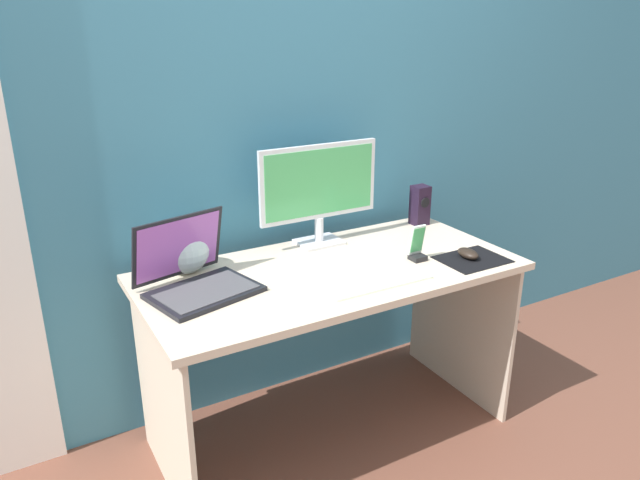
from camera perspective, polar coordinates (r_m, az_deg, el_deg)
name	(u,v)px	position (r m, az deg, el deg)	size (l,w,h in m)	color
ground_plane	(330,430)	(2.60, 0.97, -17.59)	(8.00, 8.00, 0.00)	brown
wall_back	(277,110)	(2.45, -4.10, 12.17)	(6.00, 0.04, 2.50)	teal
desk	(331,305)	(2.29, 1.06, -6.17)	(1.40, 0.67, 0.72)	beige
monitor	(319,189)	(2.40, -0.08, 4.90)	(0.52, 0.14, 0.41)	silver
speaker_right	(420,205)	(2.71, 9.44, 3.27)	(0.07, 0.07, 0.18)	black
laptop	(196,277)	(2.08, -11.69, -3.41)	(0.41, 0.37, 0.25)	black
fishbowl	(185,250)	(2.23, -12.68, -0.92)	(0.18, 0.18, 0.18)	silver
keyboard_external	(378,283)	(2.11, 5.48, -4.06)	(0.40, 0.11, 0.01)	white
mousepad	(472,259)	(2.38, 14.22, -1.78)	(0.25, 0.20, 0.00)	black
mouse	(468,253)	(2.38, 13.84, -1.24)	(0.06, 0.10, 0.04)	black
phone_in_dock	(417,248)	(2.32, 9.20, -0.73)	(0.06, 0.05, 0.14)	black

